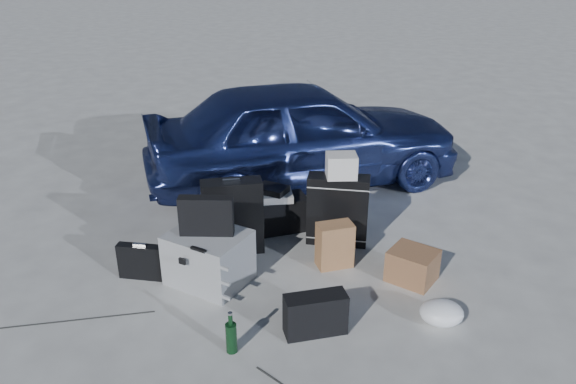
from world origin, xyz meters
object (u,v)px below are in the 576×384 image
(briefcase, at_px, (142,262))
(green_bottle, at_px, (231,333))
(car, at_px, (302,133))
(suitcase_left, at_px, (233,217))
(cardboard_box, at_px, (412,266))
(pelican_case, at_px, (209,258))
(suitcase_right, at_px, (338,210))
(duffel_bag, at_px, (272,215))

(briefcase, bearing_deg, green_bottle, -38.81)
(green_bottle, bearing_deg, car, 86.85)
(briefcase, bearing_deg, suitcase_left, 40.57)
(car, xyz_separation_m, suitcase_left, (-0.45, -1.69, -0.26))
(green_bottle, bearing_deg, briefcase, 139.35)
(suitcase_left, relative_size, cardboard_box, 1.91)
(pelican_case, distance_m, suitcase_right, 1.32)
(cardboard_box, bearing_deg, duffel_bag, 151.20)
(pelican_case, xyz_separation_m, suitcase_right, (1.03, 0.81, 0.11))
(car, distance_m, cardboard_box, 2.33)
(suitcase_left, bearing_deg, green_bottle, -96.33)
(pelican_case, relative_size, green_bottle, 1.95)
(pelican_case, height_order, green_bottle, pelican_case)
(pelican_case, relative_size, briefcase, 1.53)
(green_bottle, bearing_deg, suitcase_left, 101.77)
(car, relative_size, cardboard_box, 9.71)
(car, relative_size, duffel_bag, 5.23)
(duffel_bag, bearing_deg, suitcase_left, -147.89)
(cardboard_box, bearing_deg, pelican_case, -172.14)
(car, xyz_separation_m, pelican_case, (-0.55, -2.21, -0.39))
(car, bearing_deg, duffel_bag, 147.96)
(duffel_bag, distance_m, green_bottle, 1.82)
(briefcase, distance_m, suitcase_left, 0.89)
(briefcase, height_order, suitcase_right, suitcase_right)
(car, distance_m, green_bottle, 3.10)
(pelican_case, height_order, cardboard_box, pelican_case)
(suitcase_left, xyz_separation_m, duffel_bag, (0.29, 0.45, -0.18))
(duffel_bag, height_order, cardboard_box, duffel_bag)
(suitcase_right, bearing_deg, briefcase, -150.44)
(briefcase, distance_m, green_bottle, 1.27)
(suitcase_left, height_order, cardboard_box, suitcase_left)
(suitcase_right, relative_size, green_bottle, 2.15)
(suitcase_left, bearing_deg, duffel_bag, 39.39)
(briefcase, xyz_separation_m, cardboard_box, (2.28, 0.27, -0.02))
(briefcase, relative_size, cardboard_box, 1.09)
(cardboard_box, xyz_separation_m, green_bottle, (-1.32, -1.09, 0.02))
(pelican_case, bearing_deg, suitcase_left, 101.66)
(suitcase_left, distance_m, green_bottle, 1.41)
(pelican_case, height_order, suitcase_right, suitcase_right)
(car, bearing_deg, cardboard_box, -174.10)
(suitcase_right, distance_m, cardboard_box, 0.90)
(suitcase_left, bearing_deg, pelican_case, -118.76)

